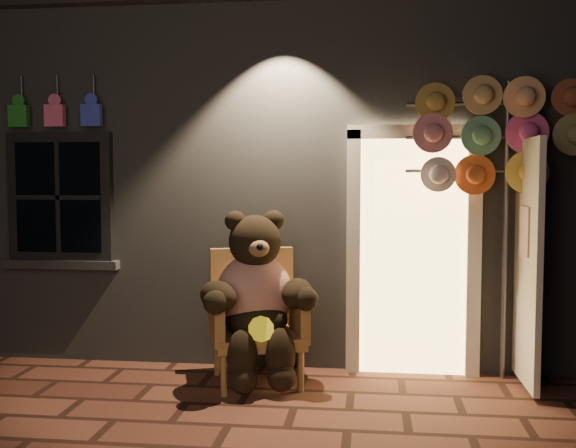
# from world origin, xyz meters

# --- Properties ---
(ground) EXTENTS (60.00, 60.00, 0.00)m
(ground) POSITION_xyz_m (0.00, 0.00, 0.00)
(ground) COLOR brown
(ground) RESTS_ON ground
(shop_building) EXTENTS (7.30, 5.95, 3.51)m
(shop_building) POSITION_xyz_m (0.00, 3.99, 1.74)
(shop_building) COLOR slate
(shop_building) RESTS_ON ground
(wicker_armchair) EXTENTS (0.93, 0.89, 1.12)m
(wicker_armchair) POSITION_xyz_m (0.01, 1.07, 0.56)
(wicker_armchair) COLOR #A0783E
(wicker_armchair) RESTS_ON ground
(teddy_bear) EXTENTS (0.99, 0.91, 1.43)m
(teddy_bear) POSITION_xyz_m (0.04, 0.94, 0.74)
(teddy_bear) COLOR red
(teddy_bear) RESTS_ON ground
(hat_rack) EXTENTS (1.52, 0.22, 2.57)m
(hat_rack) POSITION_xyz_m (2.01, 1.28, 2.08)
(hat_rack) COLOR #59595E
(hat_rack) RESTS_ON ground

